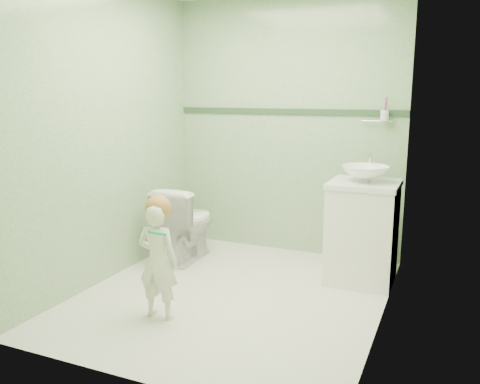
% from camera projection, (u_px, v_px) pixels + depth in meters
% --- Properties ---
extents(ground, '(2.50, 2.50, 0.00)m').
position_uv_depth(ground, '(232.00, 295.00, 3.79)').
color(ground, beige).
rests_on(ground, ground).
extents(room_shell, '(2.50, 2.54, 2.40)m').
position_uv_depth(room_shell, '(232.00, 138.00, 3.56)').
color(room_shell, '#81B07D').
rests_on(room_shell, ground).
extents(trim_stripe, '(2.20, 0.02, 0.05)m').
position_uv_depth(trim_stripe, '(286.00, 111.00, 4.64)').
color(trim_stripe, '#2B472B').
rests_on(trim_stripe, room_shell).
extents(vanity, '(0.52, 0.50, 0.80)m').
position_uv_depth(vanity, '(362.00, 234.00, 4.01)').
color(vanity, white).
rests_on(vanity, ground).
extents(counter, '(0.54, 0.52, 0.04)m').
position_uv_depth(counter, '(365.00, 184.00, 3.93)').
color(counter, white).
rests_on(counter, vanity).
extents(basin, '(0.37, 0.37, 0.13)m').
position_uv_depth(basin, '(365.00, 174.00, 3.92)').
color(basin, white).
rests_on(basin, counter).
extents(faucet, '(0.03, 0.13, 0.18)m').
position_uv_depth(faucet, '(370.00, 161.00, 4.07)').
color(faucet, silver).
rests_on(faucet, counter).
extents(cup_holder, '(0.26, 0.07, 0.21)m').
position_uv_depth(cup_holder, '(384.00, 116.00, 4.24)').
color(cup_holder, silver).
rests_on(cup_holder, room_shell).
extents(toilet, '(0.41, 0.70, 0.70)m').
position_uv_depth(toilet, '(186.00, 223.00, 4.56)').
color(toilet, white).
rests_on(toilet, ground).
extents(toddler, '(0.30, 0.21, 0.80)m').
position_uv_depth(toddler, '(158.00, 261.00, 3.36)').
color(toddler, silver).
rests_on(toddler, ground).
extents(hair_cap, '(0.18, 0.18, 0.18)m').
position_uv_depth(hair_cap, '(158.00, 208.00, 3.31)').
color(hair_cap, '#A36E37').
rests_on(hair_cap, toddler).
extents(teal_toothbrush, '(0.11, 0.13, 0.08)m').
position_uv_depth(teal_toothbrush, '(157.00, 232.00, 3.17)').
color(teal_toothbrush, '#0C8B5C').
rests_on(teal_toothbrush, toddler).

